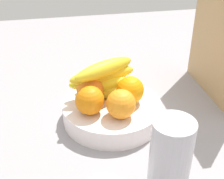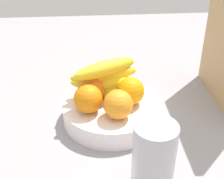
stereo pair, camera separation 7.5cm
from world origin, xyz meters
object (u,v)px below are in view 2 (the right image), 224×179
orange_front_left (120,104)px  orange_back_right (88,99)px  orange_back_left (91,87)px  orange_center (114,78)px  fruit_bowl (112,111)px  orange_front_right (130,91)px  banana_bunch (105,79)px  thermos_tumbler (153,169)px

orange_front_left → orange_back_right: size_ratio=1.00×
orange_back_left → orange_back_right: same height
orange_center → orange_front_left: bearing=0.7°
fruit_bowl → orange_center: orange_center is taller
orange_front_left → orange_center: bearing=-179.3°
orange_front_right → orange_back_right: 10.82cm
orange_front_right → orange_center: bearing=-154.9°
orange_back_right → banana_bunch: size_ratio=0.39×
fruit_bowl → orange_front_right: 7.47cm
fruit_bowl → orange_front_right: bearing=86.0°
orange_front_right → orange_center: (-7.11, -3.33, 0.00)cm
banana_bunch → thermos_tumbler: bearing=11.4°
fruit_bowl → banana_bunch: (-3.00, -1.42, 7.75)cm
orange_back_left → orange_back_right: (5.30, -0.84, 0.00)cm
orange_front_right → orange_back_right: size_ratio=1.00×
fruit_bowl → orange_center: size_ratio=3.59×
orange_front_right → orange_back_right: same height
orange_back_right → thermos_tumbler: size_ratio=0.38×
orange_front_left → orange_front_right: (-5.65, 3.18, 0.00)cm
fruit_bowl → orange_front_left: size_ratio=3.59×
fruit_bowl → orange_front_right: size_ratio=3.59×
fruit_bowl → orange_center: 9.09cm
orange_back_left → thermos_tumbler: thermos_tumbler is taller
orange_front_right → thermos_tumbler: 26.84cm
fruit_bowl → orange_back_left: 8.18cm
orange_center → banana_bunch: (3.79, -2.62, 1.82)cm
orange_front_right → orange_center: size_ratio=1.00×
fruit_bowl → orange_back_left: bearing=-114.7°
fruit_bowl → orange_front_left: bearing=12.8°
thermos_tumbler → orange_back_left: bearing=-161.7°
orange_back_right → banana_bunch: bearing=142.6°
orange_center → banana_bunch: banana_bunch is taller
fruit_bowl → orange_center: (-6.79, 1.20, 5.93)cm
orange_front_right → thermos_tumbler: (26.84, 0.12, 0.69)cm
orange_center → banana_bunch: 4.96cm
fruit_bowl → thermos_tumbler: bearing=9.7°
orange_back_right → banana_bunch: 7.70cm
orange_front_right → thermos_tumbler: size_ratio=0.38×
orange_back_right → orange_center: bearing=143.7°
orange_back_left → thermos_tumbler: bearing=18.3°
fruit_bowl → orange_back_left: size_ratio=3.59×
orange_back_left → orange_front_left: bearing=37.9°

